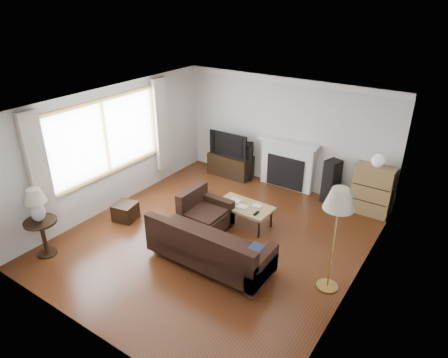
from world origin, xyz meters
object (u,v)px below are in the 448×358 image
Objects in this scene: sectional_sofa at (210,245)px; floor_lamp at (334,241)px; bookshelf at (372,190)px; coffee_table at (244,215)px; side_table at (44,238)px; tv_stand at (231,165)px.

floor_lamp is at bearing 16.11° from sectional_sofa.
bookshelf is 3.63m from sectional_sofa.
sectional_sofa is 2.11× the size of coffee_table.
tv_stand is at bearing 78.96° from side_table.
side_table is at bearing -128.31° from coffee_table.
side_table reaches higher than tv_stand.
tv_stand is 1.60× the size of side_table.
tv_stand reaches higher than coffee_table.
floor_lamp is (1.85, 0.54, 0.49)m from sectional_sofa.
bookshelf is at bearing 0.90° from tv_stand.
coffee_table is (1.46, -1.76, -0.06)m from tv_stand.
floor_lamp is at bearing -20.35° from coffee_table.
tv_stand is 3.53m from sectional_sofa.
sectional_sofa is 3.41× the size of side_table.
sectional_sofa is 1.39m from coffee_table.
tv_stand is 4.38m from floor_lamp.
sectional_sofa reaches higher than side_table.
coffee_table is 3.61m from side_table.
tv_stand is at bearing 143.30° from floor_lamp.
sectional_sofa reaches higher than coffee_table.
bookshelf is 6.23m from side_table.
bookshelf is at bearing 45.78° from coffee_table.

